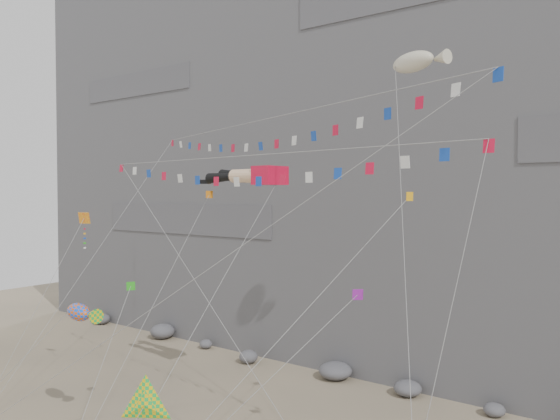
{
  "coord_description": "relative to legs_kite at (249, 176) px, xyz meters",
  "views": [
    {
      "loc": [
        21.55,
        -19.58,
        14.61
      ],
      "look_at": [
        0.5,
        9.0,
        13.46
      ],
      "focal_mm": 35.0,
      "sensor_mm": 36.0,
      "label": 1
    }
  ],
  "objects": [
    {
      "name": "harlequin_kite",
      "position": [
        -11.1,
        -4.82,
        -2.91
      ],
      "size": [
        1.92,
        8.16,
        14.71
      ],
      "color": "red",
      "rests_on": "ground"
    },
    {
      "name": "talus_boulders",
      "position": [
        1.19,
        9.11,
        -15.06
      ],
      "size": [
        60.0,
        3.0,
        1.2
      ],
      "primitive_type": null,
      "color": "slate",
      "rests_on": "ground"
    },
    {
      "name": "flag_banner_upper",
      "position": [
        1.62,
        -0.07,
        3.6
      ],
      "size": [
        31.09,
        18.55,
        26.3
      ],
      "color": "red",
      "rests_on": "ground"
    },
    {
      "name": "fish_windsock",
      "position": [
        -6.14,
        -8.58,
        -8.21
      ],
      "size": [
        9.54,
        4.36,
        11.2
      ],
      "color": "#E7560B",
      "rests_on": "ground"
    },
    {
      "name": "blimp_windsock",
      "position": [
        9.92,
        3.05,
        6.53
      ],
      "size": [
        7.71,
        13.5,
        25.91
      ],
      "color": "beige",
      "rests_on": "ground"
    },
    {
      "name": "small_kite_a",
      "position": [
        -4.35,
        0.6,
        -1.49
      ],
      "size": [
        4.97,
        15.76,
        21.34
      ],
      "color": "orange",
      "rests_on": "ground"
    },
    {
      "name": "flag_banner_lower",
      "position": [
        2.89,
        -3.64,
        1.02
      ],
      "size": [
        27.62,
        7.72,
        21.01
      ],
      "color": "red",
      "rests_on": "ground"
    },
    {
      "name": "legs_kite",
      "position": [
        0.0,
        0.0,
        0.0
      ],
      "size": [
        7.15,
        16.28,
        21.6
      ],
      "rotation": [
        0.0,
        0.0,
        -0.08
      ],
      "color": "red",
      "rests_on": "ground"
    },
    {
      "name": "small_kite_d",
      "position": [
        11.33,
        -1.49,
        -1.66
      ],
      "size": [
        8.27,
        14.8,
        21.64
      ],
      "color": "#FFAF15",
      "rests_on": "ground"
    },
    {
      "name": "cliff",
      "position": [
        1.19,
        24.11,
        9.34
      ],
      "size": [
        80.0,
        28.0,
        50.0
      ],
      "primitive_type": "cube",
      "color": "slate",
      "rests_on": "ground"
    },
    {
      "name": "small_kite_b",
      "position": [
        9.68,
        -3.42,
        -6.3
      ],
      "size": [
        7.24,
        10.61,
        15.16
      ],
      "color": "purple",
      "rests_on": "ground"
    },
    {
      "name": "delta_kite",
      "position": [
        3.75,
        -11.8,
        -10.47
      ],
      "size": [
        2.52,
        4.37,
        7.04
      ],
      "color": "yellow",
      "rests_on": "ground"
    },
    {
      "name": "small_kite_c",
      "position": [
        -3.0,
        -7.27,
        -6.66
      ],
      "size": [
        3.49,
        7.61,
        11.83
      ],
      "color": "#24A218",
      "rests_on": "ground"
    }
  ]
}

